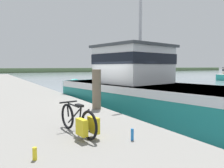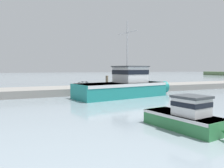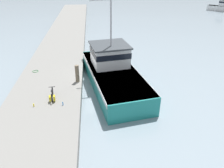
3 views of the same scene
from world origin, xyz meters
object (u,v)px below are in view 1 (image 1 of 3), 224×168
at_px(bicycle_touring, 81,122).
at_px(water_bottle_on_curb, 35,154).
at_px(boat_orange_near, 151,72).
at_px(mooring_post, 97,89).
at_px(water_bottle_by_bike, 132,135).
at_px(fishing_boat_main, 145,91).

height_order(bicycle_touring, water_bottle_on_curb, bicycle_touring).
xyz_separation_m(boat_orange_near, water_bottle_on_curb, (-33.56, -37.13, 0.02)).
height_order(mooring_post, water_bottle_by_bike, mooring_post).
bearing_deg(bicycle_touring, fishing_boat_main, 30.42).
xyz_separation_m(fishing_boat_main, water_bottle_on_curb, (-5.61, -4.24, -0.30)).
distance_m(fishing_boat_main, water_bottle_by_bike, 5.65).
distance_m(bicycle_touring, water_bottle_on_curb, 1.39).
distance_m(boat_orange_near, water_bottle_on_curb, 50.04).
height_order(boat_orange_near, water_bottle_on_curb, boat_orange_near).
height_order(fishing_boat_main, mooring_post, fishing_boat_main).
distance_m(bicycle_touring, mooring_post, 3.06).
distance_m(water_bottle_by_bike, water_bottle_on_curb, 1.91).
distance_m(bicycle_touring, water_bottle_by_bike, 1.15).
height_order(fishing_boat_main, water_bottle_by_bike, fishing_boat_main).
xyz_separation_m(water_bottle_by_bike, water_bottle_on_curb, (-1.91, 0.01, -0.02)).
bearing_deg(water_bottle_on_curb, mooring_post, 50.75).
distance_m(boat_orange_near, bicycle_touring, 48.71).
bearing_deg(bicycle_touring, water_bottle_by_bike, -52.53).
relative_size(bicycle_touring, water_bottle_by_bike, 6.82).
distance_m(mooring_post, water_bottle_by_bike, 3.52).
height_order(mooring_post, water_bottle_on_curb, mooring_post).
relative_size(fishing_boat_main, water_bottle_on_curb, 57.92).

